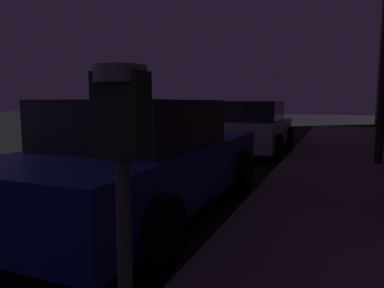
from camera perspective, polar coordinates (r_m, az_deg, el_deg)
The scene contains 3 objects.
parking_meter at distance 1.31m, azimuth -11.11°, elevation -2.54°, with size 0.19×0.19×1.38m.
car_blue at distance 4.49m, azimuth -7.47°, elevation -2.38°, with size 1.98×4.46×1.43m.
car_silver at distance 9.94m, azimuth 9.30°, elevation 2.58°, with size 2.10×4.20×1.43m.
Camera 1 is at (5.04, -2.01, 1.41)m, focal length 33.29 mm.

